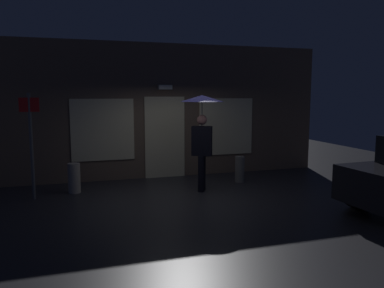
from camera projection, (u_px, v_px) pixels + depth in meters
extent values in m
plane|color=#26262B|center=(188.00, 197.00, 8.37)|extent=(18.00, 18.00, 0.00)
cube|color=brown|center=(163.00, 111.00, 10.36)|extent=(9.14, 0.30, 3.62)
cube|color=beige|center=(165.00, 137.00, 10.29)|extent=(1.10, 0.04, 2.20)
cube|color=beige|center=(103.00, 130.00, 9.77)|extent=(1.60, 0.04, 1.60)
cube|color=beige|center=(226.00, 127.00, 10.78)|extent=(1.60, 0.04, 1.60)
cube|color=white|center=(165.00, 87.00, 10.04)|extent=(0.36, 0.16, 0.12)
cylinder|color=black|center=(201.00, 174.00, 8.79)|extent=(0.15, 0.15, 0.84)
cylinder|color=black|center=(202.00, 172.00, 8.99)|extent=(0.15, 0.15, 0.84)
cube|color=black|center=(202.00, 141.00, 8.79)|extent=(0.52, 0.43, 0.68)
cube|color=silver|center=(206.00, 141.00, 8.70)|extent=(0.13, 0.08, 0.55)
cube|color=#B28C19|center=(206.00, 142.00, 8.70)|extent=(0.06, 0.04, 0.44)
sphere|color=tan|center=(202.00, 120.00, 8.73)|extent=(0.23, 0.23, 0.23)
cylinder|color=slate|center=(202.00, 117.00, 8.72)|extent=(0.02, 0.02, 1.02)
cone|color=#14144C|center=(202.00, 98.00, 8.67)|extent=(1.01, 1.01, 0.15)
cylinder|color=black|center=(358.00, 192.00, 7.53)|extent=(0.65, 0.26, 0.64)
cylinder|color=#595B60|center=(31.00, 147.00, 8.08)|extent=(0.07, 0.07, 2.29)
cube|color=red|center=(29.00, 105.00, 7.94)|extent=(0.40, 0.02, 0.30)
cylinder|color=slate|center=(240.00, 169.00, 9.79)|extent=(0.24, 0.24, 0.67)
cylinder|color=#B2A899|center=(74.00, 178.00, 8.71)|extent=(0.28, 0.28, 0.69)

